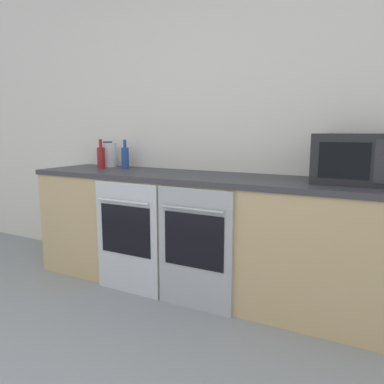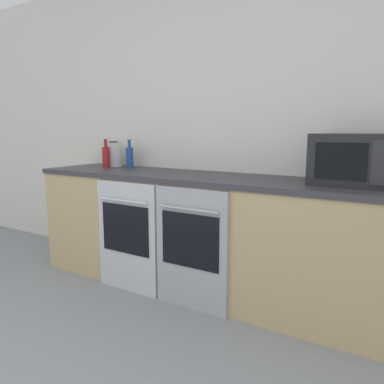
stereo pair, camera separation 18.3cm
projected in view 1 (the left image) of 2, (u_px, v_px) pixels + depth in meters
wall_back at (222, 122)px, 3.03m from camera, size 10.00×0.06×2.60m
counter_back at (203, 233)px, 2.88m from camera, size 2.90×0.64×0.90m
oven_left at (127, 238)px, 2.82m from camera, size 0.56×0.06×0.85m
oven_right at (194, 249)px, 2.55m from camera, size 0.56×0.06×0.85m
microwave at (355, 159)px, 2.36m from camera, size 0.48×0.40×0.31m
bottle_red at (101, 157)px, 3.31m from camera, size 0.07×0.07×0.26m
bottle_blue at (125, 157)px, 3.33m from camera, size 0.07×0.07×0.25m
kettle at (108, 155)px, 3.44m from camera, size 0.15×0.15×0.23m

